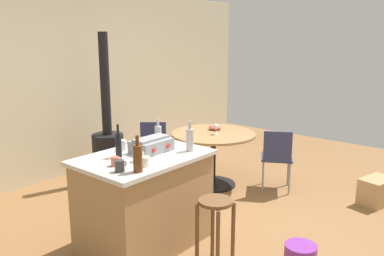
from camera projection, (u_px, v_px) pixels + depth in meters
ground_plane at (223, 226)px, 4.43m from camera, size 8.80×8.80×0.00m
back_wall at (67, 84)px, 5.90m from camera, size 8.00×0.10×2.70m
kitchen_island at (144, 200)px, 3.97m from camera, size 1.24×0.86×0.92m
wooden_stool at (215, 219)px, 3.58m from camera, size 0.31×0.31×0.64m
dining_table at (213, 145)px, 5.53m from camera, size 1.14×1.14×0.75m
folding_chair_near at (153, 149)px, 5.61m from camera, size 0.56×0.56×0.86m
folding_chair_far at (277, 155)px, 5.33m from camera, size 0.55×0.55×0.85m
wood_stove at (108, 146)px, 5.73m from camera, size 0.44×0.45×2.09m
toolbox at (151, 145)px, 3.98m from camera, size 0.39×0.27×0.15m
bottle_0 at (158, 135)px, 4.23m from camera, size 0.07×0.07×0.27m
bottle_1 at (190, 139)px, 3.99m from camera, size 0.08×0.08×0.30m
bottle_2 at (118, 144)px, 3.79m from camera, size 0.06×0.06×0.32m
bottle_3 at (138, 158)px, 3.38m from camera, size 0.08×0.08×0.32m
cup_0 at (123, 145)px, 4.03m from camera, size 0.11×0.08×0.10m
cup_1 at (115, 161)px, 3.56m from camera, size 0.11×0.07×0.08m
cup_2 at (139, 156)px, 3.68m from camera, size 0.11×0.07×0.11m
cup_3 at (120, 166)px, 3.41m from camera, size 0.12×0.08×0.10m
cup_4 at (145, 161)px, 3.55m from camera, size 0.12×0.09×0.08m
wine_glass at (216, 127)px, 5.39m from camera, size 0.07×0.07×0.14m
serving_bowl at (215, 127)px, 5.67m from camera, size 0.18×0.18×0.07m
cardboard_box at (377, 191)px, 5.00m from camera, size 0.50×0.38×0.33m
plastic_bucket at (300, 256)px, 3.65m from camera, size 0.29×0.29×0.21m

